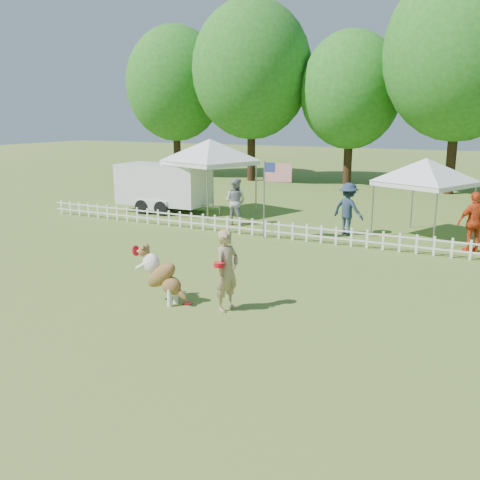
{
  "coord_description": "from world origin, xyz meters",
  "views": [
    {
      "loc": [
        6.26,
        -9.26,
        4.06
      ],
      "look_at": [
        0.38,
        2.0,
        1.1
      ],
      "focal_mm": 40.0,
      "sensor_mm": 36.0,
      "label": 1
    }
  ],
  "objects": [
    {
      "name": "spectator_c",
      "position": [
        5.21,
        8.03,
        0.93
      ],
      "size": [
        1.14,
        1.02,
        1.85
      ],
      "primitive_type": "imported",
      "rotation": [
        0.0,
        0.0,
        3.8
      ],
      "color": "red",
      "rests_on": "ground"
    },
    {
      "name": "frisbee_on_turf",
      "position": [
        0.05,
        0.13,
        0.01
      ],
      "size": [
        0.23,
        0.23,
        0.02
      ],
      "primitive_type": "cylinder",
      "rotation": [
        0.0,
        0.0,
        0.05
      ],
      "color": "red",
      "rests_on": "ground"
    },
    {
      "name": "spectator_b",
      "position": [
        1.13,
        8.66,
        0.91
      ],
      "size": [
        1.33,
        1.02,
        1.81
      ],
      "primitive_type": "imported",
      "rotation": [
        0.0,
        0.0,
        2.81
      ],
      "color": "#22324A",
      "rests_on": "ground"
    },
    {
      "name": "spectator_a",
      "position": [
        -3.19,
        8.45,
        0.89
      ],
      "size": [
        0.87,
        0.68,
        1.78
      ],
      "primitive_type": "imported",
      "rotation": [
        0.0,
        0.0,
        3.13
      ],
      "color": "#9E9CA2",
      "rests_on": "ground"
    },
    {
      "name": "tree_left",
      "position": [
        -9.0,
        21.5,
        6.0
      ],
      "size": [
        7.4,
        7.4,
        12.0
      ],
      "primitive_type": null,
      "color": "#24601B",
      "rests_on": "ground"
    },
    {
      "name": "tree_center_left",
      "position": [
        -3.0,
        22.5,
        4.9
      ],
      "size": [
        6.0,
        6.0,
        9.8
      ],
      "primitive_type": null,
      "color": "#24601B",
      "rests_on": "ground"
    },
    {
      "name": "handler",
      "position": [
        1.01,
        0.21,
        0.87
      ],
      "size": [
        0.54,
        0.71,
        1.75
      ],
      "primitive_type": "imported",
      "rotation": [
        0.0,
        0.0,
        1.37
      ],
      "color": "tan",
      "rests_on": "ground"
    },
    {
      "name": "canopy_tent_left",
      "position": [
        -5.23,
        10.02,
        1.53
      ],
      "size": [
        3.73,
        3.73,
        3.06
      ],
      "primitive_type": null,
      "rotation": [
        0.0,
        0.0,
        -0.31
      ],
      "color": "white",
      "rests_on": "ground"
    },
    {
      "name": "tree_center_right",
      "position": [
        3.0,
        21.0,
        6.3
      ],
      "size": [
        7.6,
        7.6,
        12.6
      ],
      "primitive_type": null,
      "color": "#24601B",
      "rests_on": "ground"
    },
    {
      "name": "dog",
      "position": [
        -0.47,
        -0.07,
        0.64
      ],
      "size": [
        1.24,
        0.42,
        1.28
      ],
      "primitive_type": null,
      "rotation": [
        0.0,
        0.0,
        -0.01
      ],
      "color": "brown",
      "rests_on": "ground"
    },
    {
      "name": "canopy_tent_right",
      "position": [
        3.49,
        9.36,
        1.32
      ],
      "size": [
        3.35,
        3.35,
        2.64
      ],
      "primitive_type": null,
      "rotation": [
        0.0,
        0.0,
        -0.4
      ],
      "color": "white",
      "rests_on": "ground"
    },
    {
      "name": "flag_pole",
      "position": [
        -1.2,
        6.76,
        1.31
      ],
      "size": [
        1.01,
        0.18,
        2.62
      ],
      "primitive_type": null,
      "rotation": [
        0.0,
        0.0,
        0.07
      ],
      "color": "gray",
      "rests_on": "ground"
    },
    {
      "name": "picket_fence",
      "position": [
        0.0,
        7.0,
        0.3
      ],
      "size": [
        22.0,
        0.08,
        0.6
      ],
      "primitive_type": null,
      "color": "white",
      "rests_on": "ground"
    },
    {
      "name": "tree_far_left",
      "position": [
        -15.0,
        22.0,
        5.5
      ],
      "size": [
        6.6,
        6.6,
        11.0
      ],
      "primitive_type": null,
      "color": "#24601B",
      "rests_on": "ground"
    },
    {
      "name": "cargo_trailer",
      "position": [
        -7.32,
        9.59,
        1.04
      ],
      "size": [
        4.85,
        2.34,
        2.09
      ],
      "primitive_type": null,
      "rotation": [
        0.0,
        0.0,
        0.05
      ],
      "color": "white",
      "rests_on": "ground"
    },
    {
      "name": "ground",
      "position": [
        0.0,
        0.0,
        0.0
      ],
      "size": [
        120.0,
        120.0,
        0.0
      ],
      "primitive_type": "plane",
      "color": "#466A21",
      "rests_on": "ground"
    }
  ]
}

